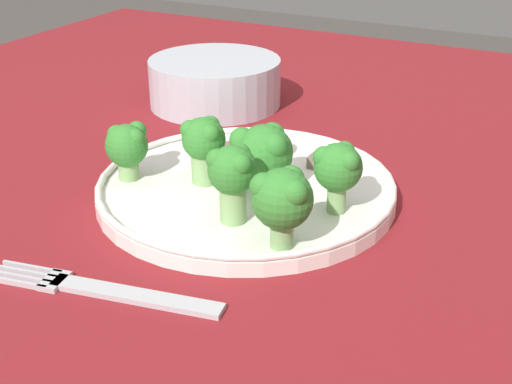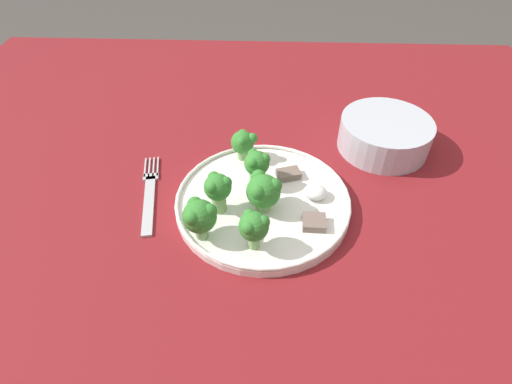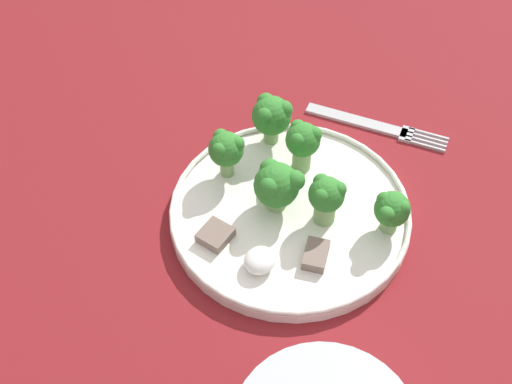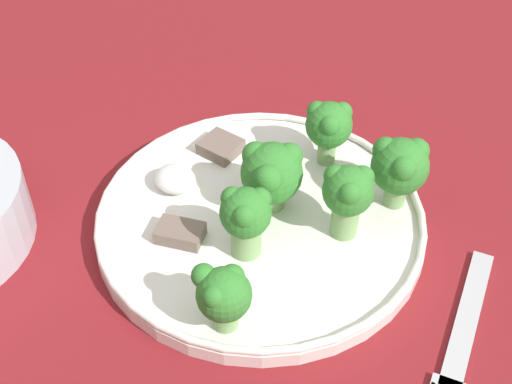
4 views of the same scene
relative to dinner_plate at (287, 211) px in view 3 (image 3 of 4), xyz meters
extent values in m
cube|color=maroon|center=(-0.04, 0.00, -0.02)|extent=(1.27, 1.17, 0.03)
cylinder|color=brown|center=(-0.61, -0.52, -0.40)|extent=(0.06, 0.06, 0.72)
cylinder|color=white|center=(0.00, 0.00, 0.00)|extent=(0.26, 0.26, 0.01)
torus|color=white|center=(0.00, 0.00, 0.01)|extent=(0.26, 0.26, 0.01)
cube|color=#B2B2B7|center=(-0.17, 0.00, -0.01)|extent=(0.04, 0.12, 0.00)
cube|color=#B2B2B7|center=(-0.18, 0.06, -0.01)|extent=(0.03, 0.02, 0.00)
cube|color=#B2B2B7|center=(-0.17, 0.08, -0.01)|extent=(0.01, 0.05, 0.00)
cube|color=#B2B2B7|center=(-0.18, 0.08, -0.01)|extent=(0.01, 0.05, 0.00)
cube|color=#B2B2B7|center=(-0.19, 0.08, -0.01)|extent=(0.01, 0.05, 0.00)
cube|color=#B2B2B7|center=(-0.19, 0.08, -0.01)|extent=(0.01, 0.05, 0.00)
cylinder|color=#7FA866|center=(-0.01, 0.04, 0.02)|extent=(0.02, 0.02, 0.03)
sphere|color=#337F2D|center=(-0.01, 0.04, 0.04)|extent=(0.04, 0.04, 0.04)
sphere|color=#337F2D|center=(0.00, 0.04, 0.05)|extent=(0.02, 0.02, 0.02)
sphere|color=#337F2D|center=(-0.02, 0.05, 0.05)|extent=(0.02, 0.02, 0.02)
sphere|color=#337F2D|center=(-0.02, 0.03, 0.05)|extent=(0.02, 0.02, 0.02)
cylinder|color=#7FA866|center=(-0.06, -0.02, 0.02)|extent=(0.02, 0.02, 0.03)
sphere|color=#337F2D|center=(-0.06, -0.02, 0.05)|extent=(0.04, 0.04, 0.04)
sphere|color=#337F2D|center=(-0.05, -0.02, 0.05)|extent=(0.02, 0.02, 0.02)
sphere|color=#337F2D|center=(-0.07, -0.01, 0.05)|extent=(0.02, 0.02, 0.02)
sphere|color=#337F2D|center=(-0.07, -0.03, 0.05)|extent=(0.02, 0.02, 0.02)
cylinder|color=#7FA866|center=(-0.03, 0.10, 0.01)|extent=(0.02, 0.02, 0.02)
sphere|color=#337F2D|center=(-0.03, 0.10, 0.03)|extent=(0.04, 0.04, 0.04)
sphere|color=#337F2D|center=(-0.02, 0.10, 0.04)|extent=(0.02, 0.02, 0.02)
sphere|color=#337F2D|center=(-0.04, 0.11, 0.04)|extent=(0.02, 0.02, 0.02)
sphere|color=#337F2D|center=(-0.04, 0.09, 0.04)|extent=(0.02, 0.02, 0.02)
cylinder|color=#7FA866|center=(-0.08, -0.07, 0.01)|extent=(0.02, 0.02, 0.02)
sphere|color=#337F2D|center=(-0.08, -0.07, 0.04)|extent=(0.04, 0.04, 0.04)
sphere|color=#337F2D|center=(-0.07, -0.07, 0.05)|extent=(0.02, 0.02, 0.02)
sphere|color=#337F2D|center=(-0.09, -0.06, 0.05)|extent=(0.02, 0.02, 0.02)
sphere|color=#337F2D|center=(-0.09, -0.08, 0.05)|extent=(0.02, 0.02, 0.02)
cylinder|color=#7FA866|center=(0.00, -0.01, 0.01)|extent=(0.02, 0.02, 0.02)
sphere|color=#337F2D|center=(0.00, -0.01, 0.04)|extent=(0.05, 0.05, 0.05)
sphere|color=#337F2D|center=(0.02, -0.01, 0.05)|extent=(0.02, 0.02, 0.02)
sphere|color=#337F2D|center=(-0.01, 0.00, 0.05)|extent=(0.02, 0.02, 0.02)
sphere|color=#337F2D|center=(-0.01, -0.03, 0.05)|extent=(0.02, 0.02, 0.02)
cylinder|color=#7FA866|center=(-0.01, -0.08, 0.02)|extent=(0.02, 0.02, 0.02)
sphere|color=#337F2D|center=(-0.01, -0.08, 0.04)|extent=(0.04, 0.04, 0.04)
sphere|color=#337F2D|center=(0.00, -0.08, 0.05)|extent=(0.02, 0.02, 0.02)
sphere|color=#337F2D|center=(-0.02, -0.07, 0.05)|extent=(0.02, 0.02, 0.02)
sphere|color=#337F2D|center=(-0.02, -0.09, 0.05)|extent=(0.02, 0.02, 0.02)
cube|color=#756056|center=(0.04, 0.06, 0.01)|extent=(0.04, 0.03, 0.01)
cube|color=#756056|center=(0.07, -0.04, 0.01)|extent=(0.03, 0.03, 0.01)
ellipsoid|color=white|center=(0.08, 0.01, 0.01)|extent=(0.03, 0.03, 0.02)
camera|label=1|loc=(-0.48, -0.26, 0.26)|focal=50.00mm
camera|label=2|loc=(0.01, -0.41, 0.41)|focal=28.00mm
camera|label=3|loc=(0.41, 0.22, 0.59)|focal=50.00mm
camera|label=4|loc=(-0.21, 0.33, 0.40)|focal=50.00mm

